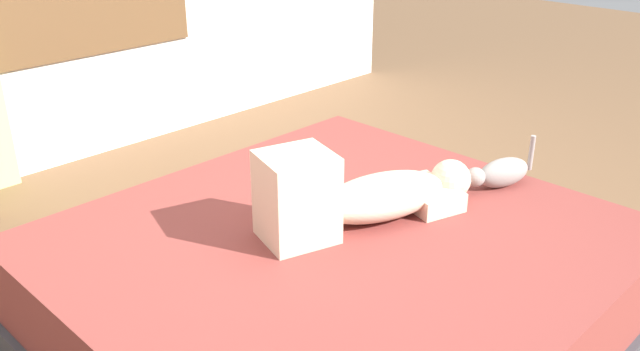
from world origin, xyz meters
name	(u,v)px	position (x,y,z in m)	size (l,w,h in m)	color
ground_plane	(323,344)	(0.00, 0.00, 0.00)	(16.00, 16.00, 0.00)	brown
bed	(338,287)	(0.09, 0.00, 0.23)	(2.06, 1.93, 0.47)	#38383D
person_lying	(362,195)	(0.23, 0.01, 0.58)	(0.93, 0.49, 0.34)	#CCB299
cat	(500,173)	(0.89, -0.21, 0.54)	(0.35, 0.19, 0.21)	gray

